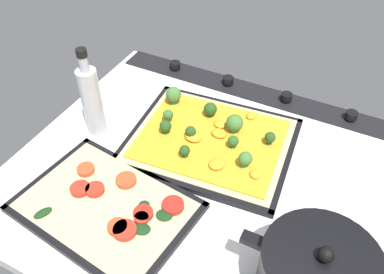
{
  "coord_description": "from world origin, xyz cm",
  "views": [
    {
      "loc": [
        -22.76,
        51.34,
        63.2
      ],
      "look_at": [
        4.19,
        -2.16,
        6.73
      ],
      "focal_mm": 37.68,
      "sensor_mm": 36.0,
      "label": 1
    }
  ],
  "objects": [
    {
      "name": "veggie_pizza_back",
      "position": [
        12.41,
        16.69,
        1.15
      ],
      "size": [
        32.51,
        24.2,
        1.9
      ],
      "color": "tan",
      "rests_on": "baking_tray_back"
    },
    {
      "name": "oil_bottle",
      "position": [
        28.07,
        -0.81,
        8.9
      ],
      "size": [
        4.44,
        4.44,
        21.53
      ],
      "color": "#B7BCC6",
      "rests_on": "ground_plane"
    },
    {
      "name": "stove_control_panel",
      "position": [
        0.0,
        -30.62,
        0.55
      ],
      "size": [
        75.89,
        7.0,
        2.6
      ],
      "color": "black",
      "rests_on": "ground_plane"
    },
    {
      "name": "baking_tray_back",
      "position": [
        13.03,
        17.01,
        0.38
      ],
      "size": [
        35.19,
        26.88,
        1.3
      ],
      "color": "black",
      "rests_on": "ground_plane"
    },
    {
      "name": "ground_plane",
      "position": [
        0.0,
        0.0,
        -1.5
      ],
      "size": [
        79.05,
        68.24,
        3.0
      ],
      "primitive_type": "cube",
      "color": "white"
    },
    {
      "name": "broccoli_pizza",
      "position": [
        2.94,
        -8.72,
        1.73
      ],
      "size": [
        35.44,
        29.72,
        5.83
      ],
      "color": "#D3B77F",
      "rests_on": "baking_tray_front"
    },
    {
      "name": "baking_tray_front",
      "position": [
        2.63,
        -8.32,
        0.36
      ],
      "size": [
        38.04,
        32.31,
        1.3
      ],
      "color": "black",
      "rests_on": "ground_plane"
    }
  ]
}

